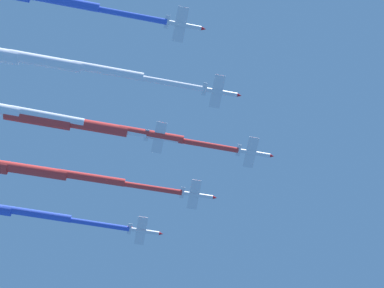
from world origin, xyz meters
The scene contains 3 objects.
jet_lead centered at (-8.21, -24.27, 174.84)m, with size 26.62×66.99×3.95m.
jet_port_inner centered at (-27.64, -33.15, 174.51)m, with size 28.60×70.21×4.01m.
jet_starboard_inner centered at (1.80, -42.48, 174.96)m, with size 27.57×70.08×4.10m.
Camera 1 is at (73.17, -40.56, 12.55)m, focal length 66.38 mm.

